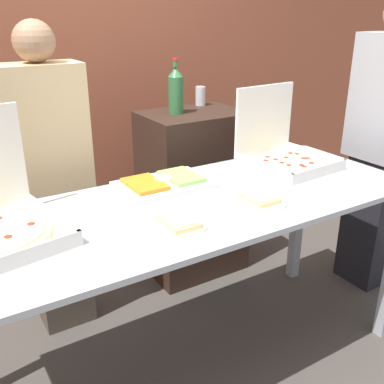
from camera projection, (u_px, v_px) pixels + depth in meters
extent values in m
plane|color=#423D38|center=(192.00, 364.00, 2.30)|extent=(16.00, 16.00, 0.00)
cube|color=#9E5138|center=(63.00, 55.00, 3.11)|extent=(10.00, 0.06, 2.80)
cube|color=#A8AAB2|center=(192.00, 205.00, 1.97)|extent=(2.15, 0.80, 0.02)
cube|color=#A8AAB2|center=(297.00, 217.00, 2.91)|extent=(0.06, 0.06, 0.88)
cube|color=silver|center=(290.00, 165.00, 2.40)|extent=(0.44, 0.44, 0.02)
cube|color=silver|center=(319.00, 170.00, 2.24)|extent=(0.41, 0.04, 0.04)
cube|color=silver|center=(263.00, 167.00, 2.28)|extent=(0.04, 0.41, 0.04)
cube|color=silver|center=(314.00, 154.00, 2.50)|extent=(0.04, 0.41, 0.04)
cube|color=silver|center=(264.00, 121.00, 2.48)|extent=(0.41, 0.04, 0.39)
cylinder|color=#E5C17A|center=(290.00, 162.00, 2.39)|extent=(0.36, 0.36, 0.02)
cylinder|color=beige|center=(290.00, 160.00, 2.39)|extent=(0.31, 0.31, 0.00)
cylinder|color=#B22D23|center=(303.00, 158.00, 2.41)|extent=(0.03, 0.03, 0.00)
cylinder|color=#B22D23|center=(297.00, 154.00, 2.48)|extent=(0.03, 0.03, 0.00)
cylinder|color=#B22D23|center=(291.00, 153.00, 2.50)|extent=(0.03, 0.03, 0.00)
cylinder|color=#B22D23|center=(286.00, 157.00, 2.43)|extent=(0.03, 0.03, 0.00)
cylinder|color=#B22D23|center=(268.00, 157.00, 2.43)|extent=(0.03, 0.03, 0.00)
cylinder|color=#B22D23|center=(276.00, 159.00, 2.39)|extent=(0.03, 0.03, 0.00)
cylinder|color=#B22D23|center=(266.00, 160.00, 2.37)|extent=(0.03, 0.03, 0.00)
cylinder|color=#B22D23|center=(282.00, 163.00, 2.34)|extent=(0.03, 0.03, 0.00)
cylinder|color=#B22D23|center=(289.00, 165.00, 2.30)|extent=(0.03, 0.03, 0.00)
cylinder|color=#B22D23|center=(301.00, 165.00, 2.30)|extent=(0.03, 0.03, 0.00)
cylinder|color=#B22D23|center=(304.00, 167.00, 2.28)|extent=(0.03, 0.03, 0.00)
cylinder|color=#B22D23|center=(311.00, 163.00, 2.34)|extent=(0.03, 0.03, 0.00)
cylinder|color=#B22D23|center=(307.00, 158.00, 2.41)|extent=(0.03, 0.03, 0.00)
cube|color=silver|center=(19.00, 256.00, 1.46)|extent=(0.45, 0.09, 0.04)
cube|color=silver|center=(52.00, 216.00, 1.74)|extent=(0.09, 0.45, 0.04)
cylinder|color=#B22D23|center=(31.00, 224.00, 1.67)|extent=(0.03, 0.03, 0.00)
cylinder|color=#B22D23|center=(8.00, 237.00, 1.57)|extent=(0.03, 0.03, 0.00)
cylinder|color=white|center=(259.00, 200.00, 1.98)|extent=(0.26, 0.26, 0.01)
cube|color=#E5C17A|center=(259.00, 198.00, 1.97)|extent=(0.12, 0.17, 0.02)
cube|color=beige|center=(261.00, 196.00, 1.96)|extent=(0.09, 0.12, 0.01)
cylinder|color=white|center=(179.00, 225.00, 1.75)|extent=(0.23, 0.23, 0.01)
cube|color=#E5C17A|center=(179.00, 222.00, 1.75)|extent=(0.12, 0.17, 0.02)
cube|color=beige|center=(180.00, 220.00, 1.73)|extent=(0.09, 0.12, 0.01)
cube|color=white|center=(164.00, 185.00, 2.12)|extent=(0.43, 0.27, 0.03)
cube|color=orange|center=(145.00, 184.00, 2.06)|extent=(0.15, 0.22, 0.02)
cube|color=#8CC65B|center=(181.00, 177.00, 2.16)|extent=(0.15, 0.22, 0.02)
cylinder|color=white|center=(163.00, 180.00, 2.11)|extent=(0.08, 0.08, 0.02)
cube|color=black|center=(193.00, 194.00, 2.99)|extent=(0.63, 0.46, 1.10)
cylinder|color=#2D6638|center=(176.00, 95.00, 2.71)|extent=(0.09, 0.09, 0.22)
cone|color=#2D6638|center=(176.00, 72.00, 2.66)|extent=(0.09, 0.09, 0.06)
cylinder|color=#2D6638|center=(175.00, 64.00, 2.64)|extent=(0.03, 0.03, 0.04)
cylinder|color=red|center=(175.00, 59.00, 2.63)|extent=(0.04, 0.04, 0.01)
cylinder|color=silver|center=(200.00, 96.00, 2.96)|extent=(0.07, 0.07, 0.12)
cylinder|color=silver|center=(201.00, 87.00, 2.94)|extent=(0.06, 0.06, 0.00)
cube|color=#473D33|center=(61.00, 259.00, 2.50)|extent=(0.28, 0.20, 0.79)
cube|color=#D1B27F|center=(45.00, 132.00, 2.23)|extent=(0.40, 0.22, 0.66)
sphere|color=#9E7556|center=(34.00, 41.00, 2.07)|extent=(0.20, 0.20, 0.20)
cube|color=black|center=(368.00, 221.00, 2.89)|extent=(0.20, 0.28, 0.85)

